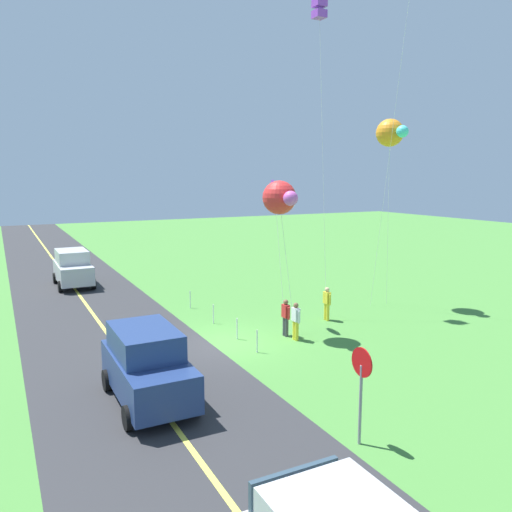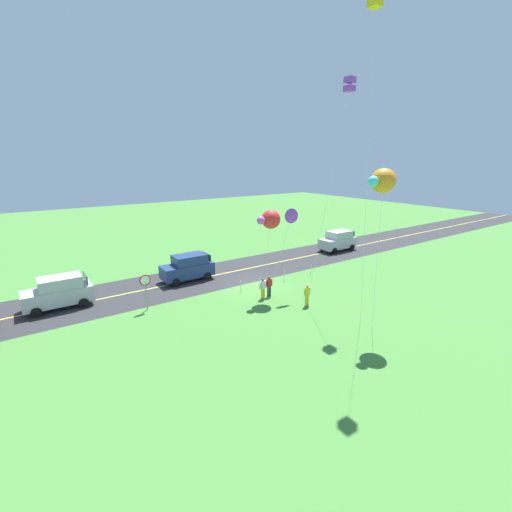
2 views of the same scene
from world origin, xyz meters
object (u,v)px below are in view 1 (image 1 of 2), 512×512
stop_sign (361,377)px  person_adult_near (327,303)px  person_adult_companion (296,320)px  car_parked_west_far (73,268)px  person_child_watcher (286,316)px  kite_blue_mid (280,198)px  car_suv_foreground (147,365)px  kite_pink_drift (391,133)px  kite_red_low (319,10)px  kite_yellow_high (275,192)px

stop_sign → person_adult_near: (-9.65, 5.78, -0.94)m
stop_sign → person_adult_companion: size_ratio=1.60×
car_parked_west_far → stop_sign: size_ratio=1.72×
person_adult_near → person_adult_companion: (1.83, -2.86, 0.00)m
person_child_watcher → kite_blue_mid: bearing=-122.0°
car_suv_foreground → kite_pink_drift: (-5.85, 14.42, 7.80)m
car_suv_foreground → person_child_watcher: car_suv_foreground is taller
kite_blue_mid → person_child_watcher: bearing=47.1°
car_suv_foreground → person_child_watcher: (-3.54, 6.94, -0.29)m
car_suv_foreground → kite_pink_drift: bearing=112.1°
car_suv_foreground → kite_red_low: size_ratio=0.29×
person_child_watcher → kite_pink_drift: bearing=118.0°
car_parked_west_far → person_child_watcher: car_parked_west_far is taller
car_parked_west_far → kite_red_low: kite_red_low is taller
stop_sign → car_suv_foreground: bearing=-140.2°
car_parked_west_far → kite_blue_mid: size_ratio=0.67×
car_suv_foreground → stop_sign: (4.93, 4.12, 0.65)m
car_suv_foreground → person_adult_companion: car_suv_foreground is taller
car_parked_west_far → person_adult_near: bearing=35.3°
person_child_watcher → kite_yellow_high: size_ratio=0.24×
kite_pink_drift → person_adult_companion: bearing=-68.1°
person_child_watcher → kite_pink_drift: size_ratio=0.17×
car_suv_foreground → kite_blue_mid: bearing=119.0°
person_adult_companion → kite_red_low: bearing=66.1°
car_suv_foreground → person_adult_near: car_suv_foreground is taller
person_adult_near → kite_red_low: 13.89m
kite_blue_mid → kite_pink_drift: 8.54m
kite_red_low → person_child_watcher: bearing=-47.9°
person_adult_companion → kite_pink_drift: (-2.96, 7.38, 8.09)m
stop_sign → person_child_watcher: (-8.48, 2.82, -0.94)m
car_suv_foreground → person_child_watcher: 7.80m
car_suv_foreground → stop_sign: 6.46m
kite_yellow_high → person_adult_near: bearing=77.9°
kite_red_low → stop_sign: bearing=-28.9°
person_adult_companion → person_adult_near: bearing=50.8°
person_adult_near → kite_pink_drift: kite_pink_drift is taller
stop_sign → kite_pink_drift: kite_pink_drift is taller
kite_pink_drift → person_adult_near: bearing=-76.0°
stop_sign → person_adult_near: stop_sign is taller
kite_pink_drift → kite_yellow_high: bearing=-85.3°
car_parked_west_far → kite_yellow_high: 15.62m
car_suv_foreground → person_adult_companion: bearing=112.3°
kite_yellow_high → stop_sign: bearing=-17.6°
stop_sign → person_adult_near: size_ratio=1.60×
person_adult_near → kite_yellow_high: size_ratio=0.24×
person_adult_near → person_child_watcher: 3.18m
person_adult_near → person_child_watcher: (1.17, -2.96, 0.00)m
kite_red_low → person_adult_near: bearing=-18.7°
person_adult_companion → kite_red_low: size_ratio=0.11×
kite_red_low → kite_yellow_high: (1.61, -3.28, -8.50)m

